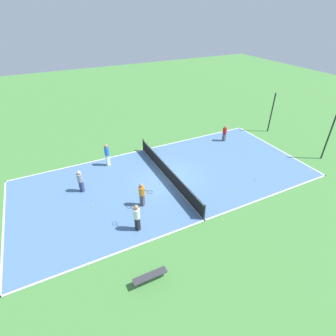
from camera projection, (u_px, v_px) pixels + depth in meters
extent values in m
plane|color=#47843D|center=(168.00, 179.00, 18.76)|extent=(80.00, 80.00, 0.00)
cube|color=#4C729E|center=(168.00, 178.00, 18.75)|extent=(9.63, 20.96, 0.02)
cube|color=white|center=(143.00, 150.00, 22.35)|extent=(0.10, 20.96, 0.00)
cube|color=white|center=(205.00, 220.00, 15.15)|extent=(0.10, 20.96, 0.00)
cube|color=white|center=(3.00, 225.00, 14.82)|extent=(9.63, 0.10, 0.00)
cube|color=white|center=(276.00, 148.00, 22.67)|extent=(9.63, 0.10, 0.00)
cube|color=white|center=(168.00, 178.00, 18.75)|extent=(9.63, 0.10, 0.00)
cylinder|color=black|center=(143.00, 145.00, 21.99)|extent=(0.10, 0.10, 1.05)
cylinder|color=black|center=(204.00, 212.00, 14.94)|extent=(0.10, 0.10, 1.05)
cube|color=black|center=(168.00, 172.00, 18.48)|extent=(9.33, 0.03, 1.00)
cube|color=white|center=(168.00, 167.00, 18.22)|extent=(9.33, 0.04, 0.06)
cube|color=#333338|center=(150.00, 276.00, 11.62)|extent=(0.36, 1.58, 0.04)
cylinder|color=#4C4C51|center=(137.00, 285.00, 11.50)|extent=(0.08, 0.08, 0.41)
cylinder|color=#4C4C51|center=(163.00, 273.00, 11.99)|extent=(0.08, 0.08, 0.41)
cube|color=navy|center=(82.00, 186.00, 17.27)|extent=(0.32, 0.31, 0.80)
cylinder|color=gray|center=(80.00, 178.00, 16.90)|extent=(0.50, 0.50, 0.56)
sphere|color=beige|center=(79.00, 173.00, 16.69)|extent=(0.24, 0.24, 0.24)
cube|color=#4C4C51|center=(224.00, 137.00, 23.64)|extent=(0.25, 0.20, 0.73)
cylinder|color=red|center=(225.00, 131.00, 23.31)|extent=(0.36, 0.36, 0.51)
sphere|color=#A87A56|center=(225.00, 127.00, 23.11)|extent=(0.22, 0.22, 0.22)
cube|color=#4C4C51|center=(142.00, 200.00, 16.07)|extent=(0.32, 0.31, 0.81)
cylinder|color=orange|center=(142.00, 191.00, 15.70)|extent=(0.50, 0.50, 0.57)
sphere|color=#A87A56|center=(141.00, 185.00, 15.48)|extent=(0.24, 0.24, 0.24)
cylinder|color=#262626|center=(146.00, 191.00, 15.49)|extent=(0.25, 0.18, 0.03)
torus|color=black|center=(150.00, 192.00, 15.37)|extent=(0.42, 0.42, 0.02)
cube|color=white|center=(108.00, 160.00, 20.02)|extent=(0.26, 0.30, 0.90)
cylinder|color=blue|center=(107.00, 151.00, 19.61)|extent=(0.45, 0.45, 0.63)
sphere|color=#A87A56|center=(106.00, 146.00, 19.37)|extent=(0.27, 0.27, 0.27)
cube|color=black|center=(138.00, 224.00, 14.31)|extent=(0.31, 0.28, 0.86)
cylinder|color=white|center=(137.00, 214.00, 13.92)|extent=(0.47, 0.47, 0.60)
sphere|color=#A87A56|center=(136.00, 207.00, 13.69)|extent=(0.26, 0.26, 0.26)
cylinder|color=#262626|center=(132.00, 209.00, 14.02)|extent=(0.27, 0.13, 0.03)
torus|color=black|center=(129.00, 206.00, 14.17)|extent=(0.40, 0.40, 0.02)
sphere|color=#CCE033|center=(228.00, 191.00, 17.48)|extent=(0.07, 0.07, 0.07)
sphere|color=#CCE033|center=(255.00, 179.00, 18.59)|extent=(0.07, 0.07, 0.07)
sphere|color=#CCE033|center=(156.00, 148.00, 22.48)|extent=(0.07, 0.07, 0.07)
sphere|color=#CCE033|center=(92.00, 206.00, 16.15)|extent=(0.07, 0.07, 0.07)
cylinder|color=black|center=(271.00, 113.00, 24.62)|extent=(0.12, 0.12, 3.77)
cylinder|color=black|center=(328.00, 137.00, 20.16)|extent=(0.12, 0.12, 3.77)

